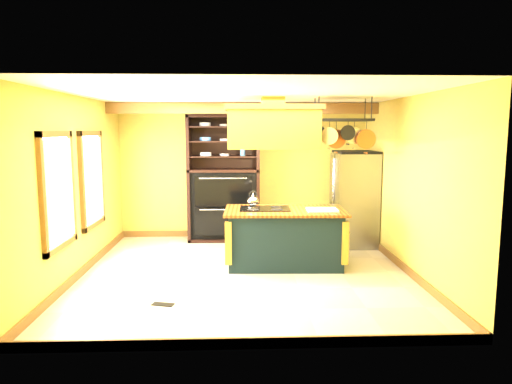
{
  "coord_description": "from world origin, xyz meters",
  "views": [
    {
      "loc": [
        -0.09,
        -6.83,
        2.19
      ],
      "look_at": [
        0.18,
        0.3,
        1.22
      ],
      "focal_mm": 32.0,
      "sensor_mm": 36.0,
      "label": 1
    }
  ],
  "objects": [
    {
      "name": "ceiling_beam",
      "position": [
        0.0,
        1.7,
        2.59
      ],
      "size": [
        5.0,
        0.15,
        0.2
      ],
      "primitive_type": "cube",
      "color": "brown",
      "rests_on": "ceiling"
    },
    {
      "name": "range_hood",
      "position": [
        0.45,
        0.4,
        2.26
      ],
      "size": [
        1.5,
        0.85,
        0.8
      ],
      "color": "#B6912D",
      "rests_on": "ceiling"
    },
    {
      "name": "wall_back",
      "position": [
        0.0,
        2.5,
        1.35
      ],
      "size": [
        5.0,
        0.02,
        2.7
      ],
      "primitive_type": "cube",
      "color": "gold",
      "rests_on": "floor"
    },
    {
      "name": "wall_left",
      "position": [
        -2.5,
        0.0,
        1.35
      ],
      "size": [
        0.02,
        5.0,
        2.7
      ],
      "primitive_type": "cube",
      "color": "gold",
      "rests_on": "floor"
    },
    {
      "name": "floor_register",
      "position": [
        -1.06,
        -1.27,
        0.01
      ],
      "size": [
        0.3,
        0.19,
        0.01
      ],
      "primitive_type": "cube",
      "rotation": [
        0.0,
        0.0,
        -0.26
      ],
      "color": "black",
      "rests_on": "floor"
    },
    {
      "name": "wall_front",
      "position": [
        0.0,
        -2.5,
        1.35
      ],
      "size": [
        5.0,
        0.02,
        2.7
      ],
      "primitive_type": "cube",
      "color": "gold",
      "rests_on": "floor"
    },
    {
      "name": "ceiling",
      "position": [
        0.0,
        0.0,
        2.7
      ],
      "size": [
        5.0,
        5.0,
        0.0
      ],
      "primitive_type": "plane",
      "rotation": [
        3.14,
        0.0,
        0.0
      ],
      "color": "white",
      "rests_on": "wall_back"
    },
    {
      "name": "kitchen_island",
      "position": [
        0.64,
        0.4,
        0.47
      ],
      "size": [
        1.97,
        1.14,
        1.11
      ],
      "rotation": [
        0.0,
        0.0,
        -0.03
      ],
      "color": "black",
      "rests_on": "floor"
    },
    {
      "name": "pot_rack",
      "position": [
        1.56,
        0.4,
        2.22
      ],
      "size": [
        1.0,
        0.45,
        0.81
      ],
      "color": "black",
      "rests_on": "ceiling"
    },
    {
      "name": "refrigerator",
      "position": [
        2.1,
        1.69,
        0.86
      ],
      "size": [
        0.76,
        0.9,
        1.76
      ],
      "color": "gray",
      "rests_on": "floor"
    },
    {
      "name": "floor",
      "position": [
        0.0,
        0.0,
        0.0
      ],
      "size": [
        5.0,
        5.0,
        0.0
      ],
      "primitive_type": "plane",
      "color": "beige",
      "rests_on": "ground"
    },
    {
      "name": "window_near",
      "position": [
        -2.47,
        -0.8,
        1.4
      ],
      "size": [
        0.06,
        1.06,
        1.56
      ],
      "color": "brown",
      "rests_on": "wall_left"
    },
    {
      "name": "hutch",
      "position": [
        -0.39,
        2.23,
        0.95
      ],
      "size": [
        1.41,
        0.64,
        2.49
      ],
      "color": "black",
      "rests_on": "floor"
    },
    {
      "name": "wall_right",
      "position": [
        2.5,
        0.0,
        1.35
      ],
      "size": [
        0.02,
        5.0,
        2.7
      ],
      "primitive_type": "cube",
      "color": "gold",
      "rests_on": "floor"
    },
    {
      "name": "window_far",
      "position": [
        -2.47,
        0.6,
        1.4
      ],
      "size": [
        0.06,
        1.06,
        1.56
      ],
      "color": "brown",
      "rests_on": "wall_left"
    }
  ]
}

